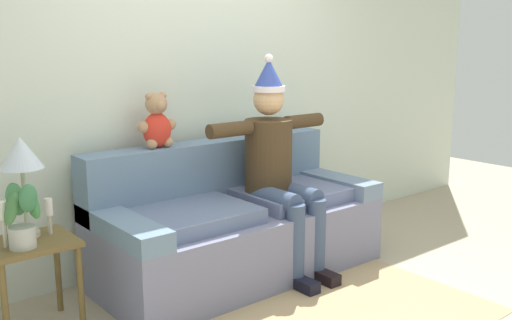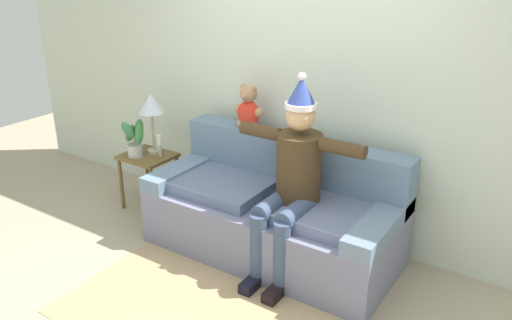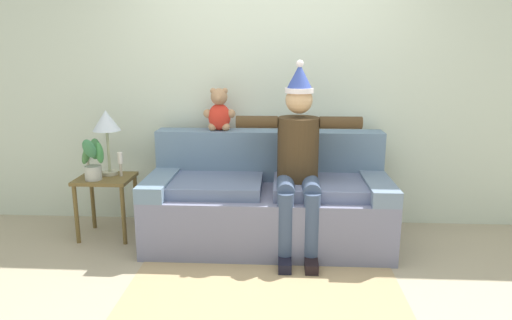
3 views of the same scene
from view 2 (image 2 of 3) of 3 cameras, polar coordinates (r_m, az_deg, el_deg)
The scene contains 11 objects.
ground_plane at distance 3.73m, azimuth -6.50°, elevation -16.68°, with size 10.00×10.00×0.00m, color tan.
back_wall at distance 4.32m, azimuth 6.02°, elevation 8.83°, with size 7.00×0.10×2.70m, color silver.
couch at distance 4.23m, azimuth 2.12°, elevation -5.76°, with size 2.03×0.91×0.92m.
person_seated at distance 3.80m, azimuth 4.05°, elevation -1.81°, with size 1.02×0.77×1.55m.
teddy_bear at distance 4.40m, azimuth -0.85°, elevation 5.75°, with size 0.29×0.17×0.38m.
side_table at distance 5.02m, azimuth -11.87°, elevation -0.51°, with size 0.47×0.41×0.55m.
table_lamp at distance 4.88m, azimuth -11.56°, elevation 5.82°, with size 0.24×0.24×0.58m.
potted_plant at distance 4.90m, azimuth -13.34°, elevation 2.37°, with size 0.21×0.28×0.39m.
candle_tall at distance 5.00m, azimuth -13.33°, elevation 2.56°, with size 0.04×0.04×0.26m.
candle_short at distance 4.87m, azimuth -10.65°, elevation 1.90°, with size 0.04×0.04×0.21m.
area_rug at distance 3.71m, azimuth -6.94°, elevation -16.95°, with size 1.92×1.10×0.01m, color tan.
Camera 2 is at (1.93, -2.20, 2.32)m, focal length 36.05 mm.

